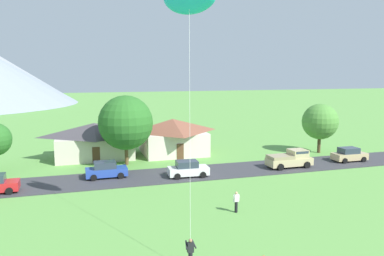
{
  "coord_description": "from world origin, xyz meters",
  "views": [
    {
      "loc": [
        -9.59,
        -11.82,
        10.89
      ],
      "look_at": [
        -0.75,
        17.72,
        6.34
      ],
      "focal_mm": 35.55,
      "sensor_mm": 36.0,
      "label": 1
    }
  ],
  "objects": [
    {
      "name": "house_leftmost",
      "position": [
        2.39,
        37.3,
        2.43
      ],
      "size": [
        8.72,
        8.44,
        4.68
      ],
      "color": "beige",
      "rests_on": "ground"
    },
    {
      "name": "pickup_truck_sand_west_side",
      "position": [
        13.41,
        25.7,
        1.06
      ],
      "size": [
        5.23,
        2.38,
        1.99
      ],
      "color": "#C6B284",
      "rests_on": "road_strip"
    },
    {
      "name": "parked_car_tan_east_end",
      "position": [
        21.94,
        26.27,
        0.87
      ],
      "size": [
        4.22,
        2.11,
        1.68
      ],
      "color": "tan",
      "rests_on": "road_strip"
    },
    {
      "name": "parked_car_blue_west_end",
      "position": [
        -7.17,
        27.31,
        0.87
      ],
      "size": [
        4.23,
        2.13,
        1.68
      ],
      "color": "#2847A8",
      "rests_on": "road_strip"
    },
    {
      "name": "house_left_center",
      "position": [
        -7.83,
        37.62,
        2.32
      ],
      "size": [
        10.21,
        7.24,
        4.48
      ],
      "color": "beige",
      "rests_on": "ground"
    },
    {
      "name": "parked_car_white_mid_west",
      "position": [
        1.06,
        25.28,
        0.87
      ],
      "size": [
        4.28,
        2.24,
        1.68
      ],
      "color": "white",
      "rests_on": "road_strip"
    },
    {
      "name": "tree_right_of_center",
      "position": [
        21.54,
        31.88,
        4.27
      ],
      "size": [
        4.82,
        4.82,
        6.7
      ],
      "color": "#4C3823",
      "rests_on": "ground"
    },
    {
      "name": "tree_center",
      "position": [
        -4.41,
        32.58,
        5.03
      ],
      "size": [
        6.4,
        6.4,
        8.24
      ],
      "color": "brown",
      "rests_on": "ground"
    },
    {
      "name": "road_strip",
      "position": [
        0.0,
        26.45,
        0.04
      ],
      "size": [
        160.0,
        6.19,
        0.08
      ],
      "primitive_type": "cube",
      "color": "#38383D",
      "rests_on": "ground"
    },
    {
      "name": "watcher_person",
      "position": [
        1.89,
        14.49,
        0.88
      ],
      "size": [
        0.56,
        0.24,
        1.68
      ],
      "color": "black",
      "rests_on": "ground"
    }
  ]
}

